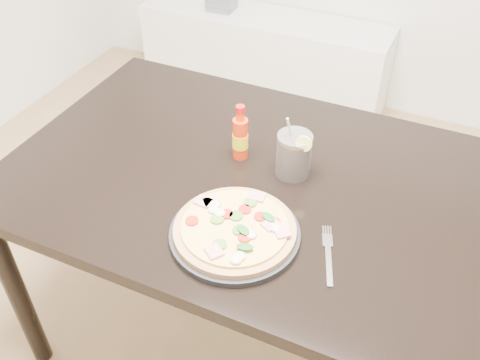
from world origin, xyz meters
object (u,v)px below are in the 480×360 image
at_px(fork, 328,253).
at_px(media_console, 263,58).
at_px(plate, 235,234).
at_px(hot_sauce_bottle, 240,137).
at_px(pizza, 235,228).
at_px(cola_cup, 294,156).
at_px(dining_table, 257,199).

height_order(fork, media_console, fork).
xyz_separation_m(plate, hot_sauce_bottle, (-0.12, 0.29, 0.06)).
bearing_deg(pizza, cola_cup, 81.70).
xyz_separation_m(pizza, cola_cup, (0.04, 0.29, 0.03)).
bearing_deg(plate, hot_sauce_bottle, 112.14).
relative_size(cola_cup, media_console, 0.13).
height_order(dining_table, plate, plate).
relative_size(plate, hot_sauce_bottle, 1.87).
distance_m(cola_cup, media_console, 1.73).
xyz_separation_m(dining_table, hot_sauce_bottle, (-0.08, 0.06, 0.15)).
bearing_deg(dining_table, fork, -36.41).
distance_m(plate, fork, 0.23).
bearing_deg(hot_sauce_bottle, dining_table, -37.12).
distance_m(cola_cup, fork, 0.31).
bearing_deg(plate, fork, 10.00).
height_order(pizza, hot_sauce_bottle, hot_sauce_bottle).
xyz_separation_m(plate, media_console, (-0.65, 1.78, -0.51)).
xyz_separation_m(pizza, media_console, (-0.65, 1.77, -0.53)).
bearing_deg(plate, media_console, 110.14).
relative_size(cola_cup, fork, 1.01).
distance_m(plate, cola_cup, 0.30).
bearing_deg(pizza, plate, -127.36).
relative_size(plate, cola_cup, 1.72).
xyz_separation_m(hot_sauce_bottle, fork, (0.34, -0.25, -0.06)).
bearing_deg(cola_cup, fork, -53.86).
height_order(plate, pizza, pizza).
height_order(hot_sauce_bottle, fork, hot_sauce_bottle).
bearing_deg(dining_table, plate, -80.88).
relative_size(dining_table, fork, 7.66).
relative_size(pizza, cola_cup, 1.60).
height_order(cola_cup, fork, cola_cup).
distance_m(dining_table, pizza, 0.26).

